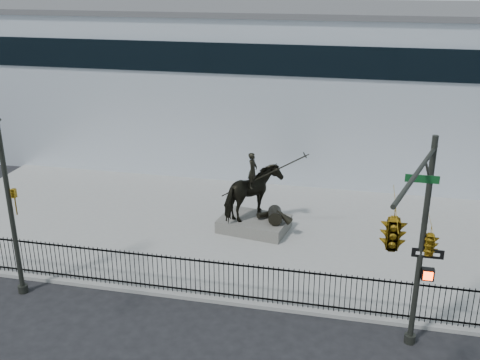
# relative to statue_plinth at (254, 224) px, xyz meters

# --- Properties ---
(ground) EXTENTS (120.00, 120.00, 0.00)m
(ground) POSITION_rel_statue_plinth_xyz_m (-0.49, -7.08, -0.43)
(ground) COLOR black
(ground) RESTS_ON ground
(plaza) EXTENTS (30.00, 12.00, 0.15)m
(plaza) POSITION_rel_statue_plinth_xyz_m (-0.49, -0.08, -0.36)
(plaza) COLOR gray
(plaza) RESTS_ON ground
(building) EXTENTS (44.00, 14.00, 9.00)m
(building) POSITION_rel_statue_plinth_xyz_m (-0.49, 12.92, 4.07)
(building) COLOR silver
(building) RESTS_ON ground
(picket_fence) EXTENTS (22.10, 0.10, 1.50)m
(picket_fence) POSITION_rel_statue_plinth_xyz_m (-0.49, -5.83, 0.47)
(picket_fence) COLOR black
(picket_fence) RESTS_ON plaza
(statue_plinth) EXTENTS (3.32, 2.54, 0.57)m
(statue_plinth) POSITION_rel_statue_plinth_xyz_m (0.00, 0.00, 0.00)
(statue_plinth) COLOR #4F4D48
(statue_plinth) RESTS_ON plaza
(equestrian_statue) EXTENTS (3.83, 2.69, 3.28)m
(equestrian_statue) POSITION_rel_statue_plinth_xyz_m (0.06, -0.01, 1.47)
(equestrian_statue) COLOR black
(equestrian_statue) RESTS_ON statue_plinth
(traffic_signal_left) EXTENTS (1.52, 4.84, 7.00)m
(traffic_signal_left) POSITION_rel_statue_plinth_xyz_m (-7.24, -7.70, 3.60)
(traffic_signal_left) COLOR #262823
(traffic_signal_left) RESTS_ON ground
(traffic_signal_right) EXTENTS (2.17, 6.86, 7.00)m
(traffic_signal_right) POSITION_rel_statue_plinth_xyz_m (5.98, -9.08, 4.42)
(traffic_signal_right) COLOR #262823
(traffic_signal_right) RESTS_ON ground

